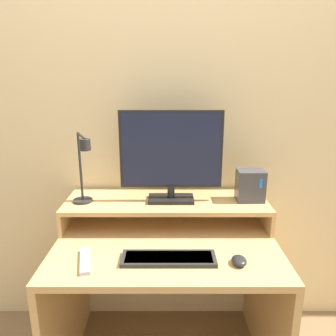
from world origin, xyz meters
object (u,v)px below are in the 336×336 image
at_px(mouse, 239,261).
at_px(remote_control, 85,261).
at_px(router_dock, 250,185).
at_px(desk_lamp, 83,170).
at_px(monitor, 171,154).
at_px(keyboard, 169,258).

height_order(mouse, remote_control, mouse).
bearing_deg(router_dock, mouse, -108.07).
bearing_deg(desk_lamp, mouse, -23.27).
height_order(monitor, remote_control, monitor).
bearing_deg(desk_lamp, router_dock, 5.78).
height_order(desk_lamp, keyboard, desk_lamp).
bearing_deg(remote_control, keyboard, 2.78).
relative_size(monitor, desk_lamp, 1.41).
distance_m(router_dock, keyboard, 0.58).
xyz_separation_m(router_dock, keyboard, (-0.41, -0.35, -0.20)).
distance_m(monitor, desk_lamp, 0.43).
distance_m(monitor, keyboard, 0.50).
bearing_deg(keyboard, monitor, 87.99).
xyz_separation_m(keyboard, mouse, (0.29, -0.03, 0.01)).
distance_m(router_dock, remote_control, 0.87).
relative_size(router_dock, keyboard, 0.40).
xyz_separation_m(desk_lamp, keyboard, (0.40, -0.27, -0.30)).
xyz_separation_m(monitor, desk_lamp, (-0.42, -0.08, -0.06)).
xyz_separation_m(mouse, remote_control, (-0.63, 0.01, -0.01)).
height_order(monitor, keyboard, monitor).
xyz_separation_m(monitor, remote_control, (-0.36, -0.37, -0.37)).
height_order(desk_lamp, remote_control, desk_lamp).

